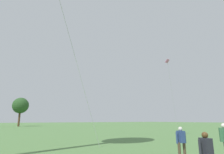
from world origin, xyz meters
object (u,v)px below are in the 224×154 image
Objects in this scene: person_redhead_woman at (207,153)px; person_brown_coat at (181,140)px; small_kite_streamer_purple at (168,69)px; tree_pine_center at (21,106)px.

person_brown_coat is at bearing -21.92° from person_redhead_woman.
small_kite_streamer_purple is at bearing -28.90° from person_redhead_woman.
tree_pine_center is at bearing 5.51° from small_kite_streamer_purple.
tree_pine_center reaches higher than person_brown_coat.
tree_pine_center is at bearing 16.28° from person_redhead_woman.
person_redhead_woman is at bearing 156.23° from person_brown_coat.
small_kite_streamer_purple reaches higher than person_redhead_woman.
tree_pine_center reaches higher than person_redhead_woman.
person_redhead_woman is 0.16× the size of small_kite_streamer_purple.
tree_pine_center is (-8.80, 48.77, -1.83)m from small_kite_streamer_purple.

